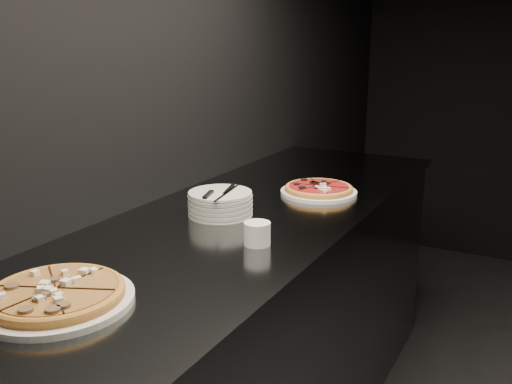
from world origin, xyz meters
The scene contains 7 objects.
wall_left centered at (-2.50, 0.00, 1.40)m, with size 0.02×5.00×2.80m, color black.
counter centered at (-2.13, 0.00, 0.46)m, with size 0.74×2.44×0.92m.
pizza_mushroom centered at (-2.17, -0.75, 0.94)m, with size 0.40×0.40×0.04m.
pizza_tomato centered at (-2.01, 0.39, 0.94)m, with size 0.29×0.29×0.03m.
plate_stack centered at (-2.20, -0.01, 0.96)m, with size 0.21×0.21×0.08m.
cutlery centered at (-2.19, -0.03, 1.00)m, with size 0.07×0.23×0.01m.
ramekin centered at (-1.95, -0.20, 0.96)m, with size 0.08×0.08×0.07m.
Camera 1 is at (-1.22, -1.56, 1.50)m, focal length 40.00 mm.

